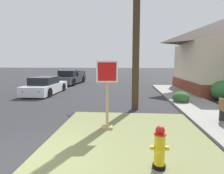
# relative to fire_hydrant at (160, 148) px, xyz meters

# --- Properties ---
(ground_plane) EXTENTS (160.00, 160.00, 0.00)m
(ground_plane) POSITION_rel_fire_hydrant_xyz_m (-3.00, -0.03, -0.51)
(ground_plane) COLOR #2B2B2D
(grass_corner_patch) EXTENTS (4.62, 5.20, 0.08)m
(grass_corner_patch) POSITION_rel_fire_hydrant_xyz_m (-0.61, 1.62, -0.47)
(grass_corner_patch) COLOR olive
(grass_corner_patch) RESTS_ON ground
(sidewalk_strip) EXTENTS (2.20, 17.07, 0.12)m
(sidewalk_strip) POSITION_rel_fire_hydrant_xyz_m (2.90, 5.89, -0.45)
(sidewalk_strip) COLOR gray
(sidewalk_strip) RESTS_ON ground
(fire_hydrant) EXTENTS (0.38, 0.34, 0.91)m
(fire_hydrant) POSITION_rel_fire_hydrant_xyz_m (0.00, 0.00, 0.00)
(fire_hydrant) COLOR black
(fire_hydrant) RESTS_ON grass_corner_patch
(stop_sign) EXTENTS (0.69, 0.32, 2.24)m
(stop_sign) POSITION_rel_fire_hydrant_xyz_m (-1.32, 2.23, 0.64)
(stop_sign) COLOR tan
(stop_sign) RESTS_ON grass_corner_patch
(manhole_cover) EXTENTS (0.70, 0.70, 0.02)m
(manhole_cover) POSITION_rel_fire_hydrant_xyz_m (-2.92, 4.03, -0.50)
(manhole_cover) COLOR black
(manhole_cover) RESTS_ON ground
(parked_sedan_white) EXTENTS (1.86, 4.46, 1.25)m
(parked_sedan_white) POSITION_rel_fire_hydrant_xyz_m (-6.62, 9.33, 0.03)
(parked_sedan_white) COLOR silver
(parked_sedan_white) RESTS_ON ground
(pickup_truck_charcoal) EXTENTS (2.20, 5.59, 1.48)m
(pickup_truck_charcoal) POSITION_rel_fire_hydrant_xyz_m (-6.72, 15.68, 0.11)
(pickup_truck_charcoal) COLOR #38383D
(pickup_truck_charcoal) RESTS_ON ground
(shrub_near_porch) EXTENTS (1.44, 1.44, 1.21)m
(shrub_near_porch) POSITION_rel_fire_hydrant_xyz_m (5.07, 7.69, 0.09)
(shrub_near_porch) COLOR #326B34
(shrub_near_porch) RESTS_ON ground
(shrub_by_curb) EXTENTS (0.91, 0.91, 0.68)m
(shrub_by_curb) POSITION_rel_fire_hydrant_xyz_m (2.33, 6.69, -0.17)
(shrub_by_curb) COLOR #30632D
(shrub_by_curb) RESTS_ON ground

